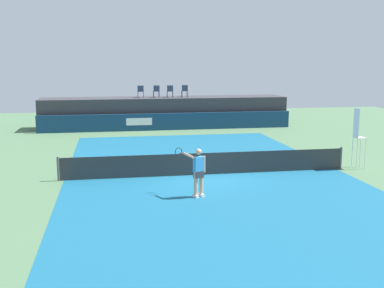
{
  "coord_description": "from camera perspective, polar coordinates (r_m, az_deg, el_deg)",
  "views": [
    {
      "loc": [
        -4.07,
        -19.3,
        4.82
      ],
      "look_at": [
        -0.3,
        2.0,
        1.0
      ],
      "focal_mm": 43.87,
      "sensor_mm": 36.0,
      "label": 1
    }
  ],
  "objects": [
    {
      "name": "tennis_player",
      "position": [
        16.79,
        0.72,
        -3.28
      ],
      "size": [
        1.01,
        1.07,
        1.77
      ],
      "color": "white",
      "rests_on": "court_inner"
    },
    {
      "name": "tennis_ball",
      "position": [
        20.97,
        -2.59,
        -3.18
      ],
      "size": [
        0.07,
        0.07,
        0.07
      ],
      "primitive_type": "sphere",
      "color": "#D8EA33",
      "rests_on": "court_inner"
    },
    {
      "name": "spectator_chair_center",
      "position": [
        34.73,
        -2.69,
        6.5
      ],
      "size": [
        0.47,
        0.47,
        0.89
      ],
      "color": "#2D3D56",
      "rests_on": "spectator_platform"
    },
    {
      "name": "tennis_net",
      "position": [
        20.2,
        1.83,
        -2.41
      ],
      "size": [
        12.4,
        0.02,
        0.95
      ],
      "primitive_type": "cube",
      "color": "#2D2D2D",
      "rests_on": "ground"
    },
    {
      "name": "net_post_far",
      "position": [
        22.29,
        17.63,
        -1.64
      ],
      "size": [
        0.1,
        0.1,
        1.0
      ],
      "primitive_type": "cylinder",
      "color": "#4C4C51",
      "rests_on": "ground"
    },
    {
      "name": "spectator_chair_far_left",
      "position": [
        34.58,
        -6.27,
        6.43
      ],
      "size": [
        0.48,
        0.48,
        0.89
      ],
      "color": "#2D3D56",
      "rests_on": "spectator_platform"
    },
    {
      "name": "umpire_chair",
      "position": [
        22.46,
        19.5,
        1.16
      ],
      "size": [
        0.45,
        0.45,
        2.76
      ],
      "color": "white",
      "rests_on": "ground"
    },
    {
      "name": "net_post_near",
      "position": [
        19.89,
        -15.96,
        -2.92
      ],
      "size": [
        0.1,
        0.1,
        1.0
      ],
      "primitive_type": "cylinder",
      "color": "#4C4C51",
      "rests_on": "ground"
    },
    {
      "name": "court_inner",
      "position": [
        20.3,
        1.82,
        -3.72
      ],
      "size": [
        12.0,
        22.0,
        0.0
      ],
      "primitive_type": "cube",
      "color": "#16597A",
      "rests_on": "ground"
    },
    {
      "name": "spectator_chair_left",
      "position": [
        34.7,
        -4.36,
        6.48
      ],
      "size": [
        0.45,
        0.45,
        0.89
      ],
      "color": "#2D3D56",
      "rests_on": "spectator_platform"
    },
    {
      "name": "sponsor_wall",
      "position": [
        33.32,
        -2.96,
        2.73
      ],
      "size": [
        18.0,
        0.22,
        1.2
      ],
      "color": "navy",
      "rests_on": "ground"
    },
    {
      "name": "spectator_platform",
      "position": [
        35.04,
        -3.32,
        3.91
      ],
      "size": [
        18.0,
        2.8,
        2.2
      ],
      "primitive_type": "cube",
      "color": "#38383D",
      "rests_on": "ground"
    },
    {
      "name": "ground_plane",
      "position": [
        23.17,
        0.3,
        -1.99
      ],
      "size": [
        48.0,
        48.0,
        0.0
      ],
      "primitive_type": "plane",
      "color": "#4C704C"
    },
    {
      "name": "spectator_chair_right",
      "position": [
        35.05,
        -0.9,
        6.54
      ],
      "size": [
        0.46,
        0.46,
        0.89
      ],
      "color": "#2D3D56",
      "rests_on": "spectator_platform"
    }
  ]
}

